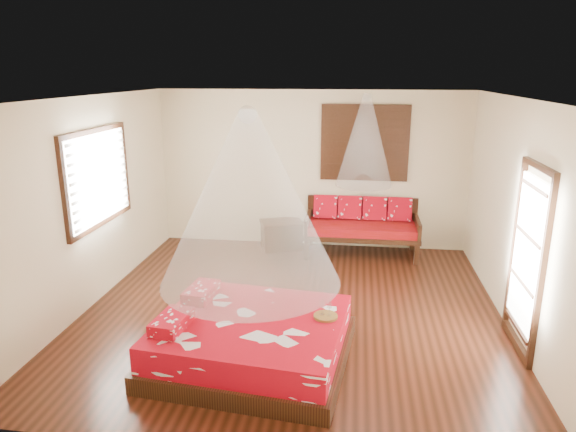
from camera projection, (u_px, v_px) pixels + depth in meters
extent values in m
cube|color=black|center=(292.00, 310.00, 6.95)|extent=(5.50, 5.50, 0.02)
cube|color=white|center=(293.00, 97.00, 6.18)|extent=(5.50, 5.50, 0.02)
cube|color=beige|center=(90.00, 202.00, 6.92)|extent=(0.02, 5.50, 2.80)
cube|color=beige|center=(519.00, 217.00, 6.21)|extent=(0.02, 5.50, 2.80)
cube|color=beige|center=(312.00, 170.00, 9.19)|extent=(5.50, 0.02, 2.80)
cube|color=beige|center=(248.00, 303.00, 3.93)|extent=(5.50, 0.02, 2.80)
cube|color=black|center=(253.00, 352.00, 5.70)|extent=(2.24, 2.07, 0.20)
cube|color=#A70515|center=(252.00, 332.00, 5.63)|extent=(2.13, 1.96, 0.30)
cube|color=#A70515|center=(172.00, 322.00, 5.38)|extent=(0.35, 0.57, 0.14)
cube|color=#A70515|center=(201.00, 292.00, 6.11)|extent=(0.35, 0.57, 0.14)
cube|color=black|center=(307.00, 248.00, 8.72)|extent=(0.08, 0.08, 0.42)
cube|color=black|center=(417.00, 252.00, 8.49)|extent=(0.08, 0.08, 0.42)
cube|color=black|center=(311.00, 234.00, 9.44)|extent=(0.08, 0.08, 0.42)
cube|color=black|center=(412.00, 238.00, 9.20)|extent=(0.08, 0.08, 0.42)
cube|color=black|center=(361.00, 234.00, 8.92)|extent=(1.95, 0.87, 0.08)
cube|color=maroon|center=(362.00, 228.00, 8.89)|extent=(1.89, 0.81, 0.14)
cube|color=black|center=(362.00, 212.00, 9.21)|extent=(1.95, 0.06, 0.55)
cube|color=black|center=(308.00, 223.00, 8.99)|extent=(0.06, 0.87, 0.30)
cube|color=black|center=(417.00, 227.00, 8.75)|extent=(0.06, 0.87, 0.30)
cube|color=#A70515|center=(325.00, 207.00, 9.15)|extent=(0.41, 0.20, 0.43)
cube|color=#A70515|center=(350.00, 208.00, 9.10)|extent=(0.41, 0.20, 0.43)
cube|color=#A70515|center=(375.00, 209.00, 9.04)|extent=(0.41, 0.20, 0.43)
cube|color=#A70515|center=(400.00, 209.00, 8.99)|extent=(0.41, 0.20, 0.43)
cube|color=black|center=(282.00, 236.00, 9.28)|extent=(0.81, 0.70, 0.45)
cube|color=black|center=(282.00, 223.00, 9.21)|extent=(0.86, 0.75, 0.05)
cube|color=black|center=(365.00, 143.00, 8.90)|extent=(1.52, 0.06, 1.32)
cube|color=black|center=(365.00, 143.00, 8.89)|extent=(1.35, 0.04, 1.10)
cube|color=black|center=(98.00, 178.00, 7.02)|extent=(0.08, 1.74, 1.34)
cube|color=white|center=(100.00, 178.00, 7.01)|extent=(0.04, 1.54, 1.10)
cube|color=black|center=(527.00, 262.00, 5.74)|extent=(0.08, 1.02, 2.16)
cube|color=white|center=(526.00, 253.00, 5.71)|extent=(0.03, 0.82, 1.70)
cylinder|color=brown|center=(326.00, 316.00, 5.63)|extent=(0.26, 0.26, 0.03)
cone|color=white|center=(249.00, 199.00, 5.22)|extent=(1.90, 1.90, 1.80)
cone|color=white|center=(365.00, 141.00, 8.42)|extent=(0.94, 0.94, 1.50)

